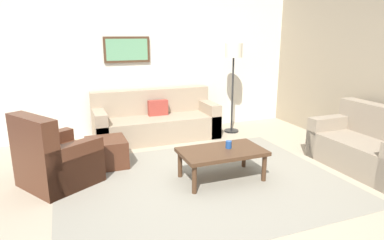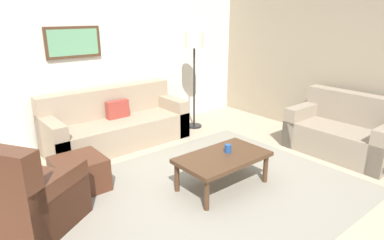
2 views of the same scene
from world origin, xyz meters
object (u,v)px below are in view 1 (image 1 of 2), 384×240
at_px(couch_main, 155,122).
at_px(framed_artwork, 127,50).
at_px(armchair_leather, 54,163).
at_px(coffee_table, 222,154).
at_px(ottoman, 107,152).
at_px(couch_loveseat, 371,148).
at_px(lamp_standing, 234,60).
at_px(cup, 229,145).

height_order(couch_main, framed_artwork, framed_artwork).
xyz_separation_m(armchair_leather, coffee_table, (2.05, -0.60, 0.05)).
relative_size(couch_main, ottoman, 3.97).
distance_m(couch_main, coffee_table, 2.15).
relative_size(couch_main, couch_loveseat, 1.48).
distance_m(couch_loveseat, coffee_table, 2.21).
xyz_separation_m(couch_loveseat, coffee_table, (-2.17, 0.41, 0.06)).
distance_m(armchair_leather, lamp_standing, 3.66).
xyz_separation_m(coffee_table, lamp_standing, (1.17, 1.93, 1.05)).
xyz_separation_m(coffee_table, framed_artwork, (-0.71, 2.52, 1.24)).
relative_size(couch_main, lamp_standing, 1.30).
distance_m(couch_loveseat, cup, 2.11).
distance_m(ottoman, cup, 1.80).
distance_m(cup, lamp_standing, 2.38).
distance_m(coffee_table, lamp_standing, 2.49).
distance_m(lamp_standing, framed_artwork, 1.98).
bearing_deg(couch_loveseat, framed_artwork, 134.44).
distance_m(couch_main, cup, 2.14).
relative_size(couch_loveseat, armchair_leather, 1.36).
xyz_separation_m(armchair_leather, cup, (2.17, -0.57, 0.15)).
height_order(couch_loveseat, cup, couch_loveseat).
xyz_separation_m(ottoman, lamp_standing, (2.53, 0.90, 1.21)).
relative_size(couch_main, framed_artwork, 2.66).
bearing_deg(coffee_table, ottoman, 142.51).
bearing_deg(framed_artwork, cup, -71.76).
relative_size(couch_main, coffee_table, 2.02).
distance_m(couch_loveseat, armchair_leather, 4.34).
relative_size(cup, lamp_standing, 0.06).
bearing_deg(ottoman, armchair_leather, -148.06).
bearing_deg(armchair_leather, couch_loveseat, -13.50).
height_order(coffee_table, framed_artwork, framed_artwork).
bearing_deg(couch_main, armchair_leather, -138.70).
xyz_separation_m(ottoman, framed_artwork, (0.64, 1.48, 1.40)).
height_order(couch_main, ottoman, couch_main).
distance_m(couch_main, ottoman, 1.50).
height_order(couch_loveseat, lamp_standing, lamp_standing).
bearing_deg(coffee_table, couch_loveseat, -10.81).
bearing_deg(cup, lamp_standing, 60.86).
height_order(cup, lamp_standing, lamp_standing).
distance_m(couch_main, lamp_standing, 1.87).
xyz_separation_m(couch_main, framed_artwork, (-0.39, 0.40, 1.30)).
height_order(coffee_table, cup, cup).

